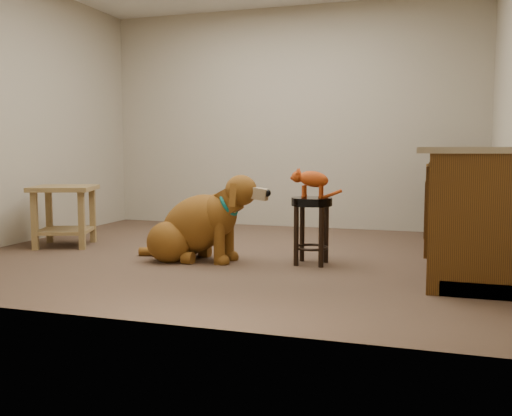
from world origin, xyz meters
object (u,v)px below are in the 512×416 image
(tabby_kitten, at_px, (311,180))
(side_table, at_px, (64,207))
(golden_retriever, at_px, (198,226))
(wood_stool, at_px, (452,201))
(padded_stool, at_px, (312,217))

(tabby_kitten, bearing_deg, side_table, 177.09)
(golden_retriever, distance_m, tabby_kitten, 1.02)
(wood_stool, distance_m, tabby_kitten, 1.93)
(wood_stool, relative_size, golden_retriever, 0.64)
(tabby_kitten, bearing_deg, wood_stool, 54.80)
(side_table, relative_size, tabby_kitten, 1.71)
(wood_stool, height_order, side_table, wood_stool)
(wood_stool, distance_m, golden_retriever, 2.65)
(wood_stool, xyz_separation_m, tabby_kitten, (-1.12, -1.55, 0.28))
(golden_retriever, bearing_deg, padded_stool, 9.85)
(padded_stool, height_order, tabby_kitten, tabby_kitten)
(padded_stool, distance_m, side_table, 2.45)
(golden_retriever, bearing_deg, wood_stool, 41.62)
(side_table, bearing_deg, golden_retriever, -10.32)
(padded_stool, relative_size, tabby_kitten, 1.29)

